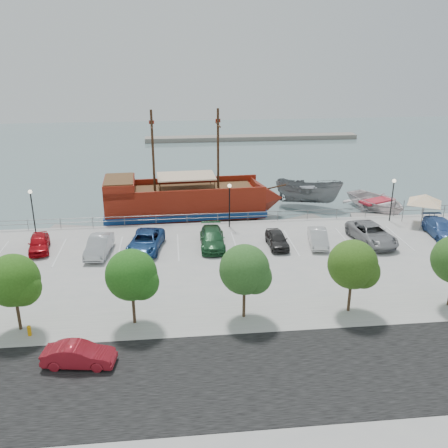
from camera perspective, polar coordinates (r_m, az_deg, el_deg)
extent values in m
plane|color=slate|center=(42.31, 1.64, -4.70)|extent=(160.00, 160.00, 0.00)
cube|color=black|center=(28.22, 6.20, -16.61)|extent=(100.00, 8.00, 0.04)
cube|color=gray|center=(33.10, 4.01, -10.41)|extent=(100.00, 4.00, 0.05)
cylinder|color=slate|center=(48.75, 0.44, 1.25)|extent=(50.00, 0.06, 0.06)
cylinder|color=slate|center=(48.88, 0.44, 0.81)|extent=(50.00, 0.06, 0.06)
cube|color=gray|center=(95.82, 3.20, 9.82)|extent=(40.00, 3.00, 0.80)
cube|color=maroon|center=(52.26, -4.50, 2.48)|extent=(16.39, 5.85, 2.63)
cube|color=navy|center=(52.53, -4.47, 1.59)|extent=(16.71, 6.17, 0.61)
cone|color=maroon|center=(53.63, 5.02, 2.94)|extent=(3.47, 5.00, 4.85)
cube|color=maroon|center=(51.63, -11.86, 4.22)|extent=(3.28, 5.20, 1.41)
cube|color=brown|center=(51.43, -11.92, 5.03)|extent=(3.06, 4.78, 0.12)
cube|color=brown|center=(51.90, -3.98, 3.95)|extent=(13.34, 5.09, 0.15)
cube|color=maroon|center=(54.11, -4.76, 4.94)|extent=(16.15, 1.01, 0.71)
cube|color=maroon|center=(49.46, -4.32, 3.47)|extent=(16.15, 1.01, 0.71)
cylinder|color=#382111|center=(51.24, -0.68, 8.50)|extent=(0.25, 0.25, 8.28)
cylinder|color=#382111|center=(50.73, -8.12, 8.18)|extent=(0.25, 0.25, 8.28)
cylinder|color=#382111|center=(50.78, -0.69, 11.29)|extent=(0.29, 3.03, 0.14)
cylinder|color=#382111|center=(50.26, -8.26, 10.99)|extent=(0.29, 3.03, 0.14)
cube|color=beige|center=(51.48, -4.36, 5.49)|extent=(6.04, 4.13, 0.12)
cylinder|color=#382111|center=(53.45, 5.80, 4.21)|extent=(2.52, 0.29, 0.60)
imported|color=slate|center=(57.23, 9.60, 3.38)|extent=(8.07, 5.76, 2.93)
imported|color=silver|center=(57.92, 17.06, 2.25)|extent=(7.95, 9.12, 1.58)
cube|color=gray|center=(51.21, -16.04, -0.73)|extent=(6.52, 3.25, 0.36)
cube|color=slate|center=(51.86, 7.96, 0.17)|extent=(6.51, 4.26, 0.36)
cube|color=gray|center=(55.02, 17.95, 0.56)|extent=(7.26, 3.58, 0.40)
cylinder|color=slate|center=(52.03, 19.79, 1.42)|extent=(0.09, 0.09, 2.19)
cylinder|color=slate|center=(53.70, 21.91, 1.72)|extent=(0.09, 0.09, 2.19)
cylinder|color=slate|center=(50.22, 21.66, 0.51)|extent=(0.09, 0.09, 2.19)
cylinder|color=slate|center=(51.95, 23.79, 0.85)|extent=(0.09, 0.09, 2.19)
pyramid|color=white|center=(51.40, 22.07, 3.18)|extent=(5.11, 5.11, 0.90)
imported|color=#AA1A26|center=(29.40, -16.25, -14.18)|extent=(4.13, 1.92, 1.31)
cylinder|color=#EC9D0A|center=(33.08, -21.35, -11.40)|extent=(0.23, 0.23, 0.58)
sphere|color=#EC9D0A|center=(32.93, -21.42, -10.94)|extent=(0.25, 0.25, 0.25)
cylinder|color=black|center=(48.58, -20.97, 1.09)|extent=(0.12, 0.12, 4.00)
sphere|color=#FFF2CC|center=(47.98, -21.28, 3.46)|extent=(0.36, 0.36, 0.36)
cylinder|color=black|center=(47.19, 0.62, 1.94)|extent=(0.12, 0.12, 4.00)
sphere|color=#FFF2CC|center=(46.57, 0.63, 4.39)|extent=(0.36, 0.36, 0.36)
cylinder|color=black|center=(51.50, 18.61, 2.44)|extent=(0.12, 0.12, 4.00)
sphere|color=#FFF2CC|center=(50.93, 18.88, 4.69)|extent=(0.36, 0.36, 0.36)
cylinder|color=#473321|center=(33.56, -22.44, -9.48)|extent=(0.20, 0.20, 2.20)
sphere|color=#265113|center=(32.54, -22.98, -5.95)|extent=(3.20, 3.20, 3.20)
sphere|color=#265113|center=(32.27, -22.01, -6.81)|extent=(2.20, 2.20, 2.20)
cylinder|color=#473321|center=(32.24, -10.28, -9.40)|extent=(0.20, 0.20, 2.20)
sphere|color=#1F5215|center=(31.17, -10.55, -5.72)|extent=(3.20, 3.20, 3.20)
sphere|color=#1F5215|center=(31.03, -9.42, -6.60)|extent=(2.20, 2.20, 2.20)
cylinder|color=#473321|center=(32.41, 2.30, -8.88)|extent=(0.20, 0.20, 2.20)
sphere|color=#28511E|center=(31.35, 2.36, -5.21)|extent=(3.20, 3.20, 3.20)
sphere|color=#28511E|center=(31.35, 3.52, -6.05)|extent=(2.20, 2.20, 2.20)
cylinder|color=#473321|center=(34.05, 14.15, -8.01)|extent=(0.20, 0.20, 2.20)
sphere|color=#2D5115|center=(33.05, 14.49, -4.49)|extent=(3.20, 3.20, 3.20)
sphere|color=#2D5115|center=(33.17, 15.58, -5.26)|extent=(2.20, 2.20, 2.20)
imported|color=#AA0810|center=(45.14, -20.39, -2.04)|extent=(2.32, 4.31, 1.39)
imported|color=#B1B3B7|center=(42.87, -14.10, -2.42)|extent=(2.11, 4.81, 1.54)
imported|color=navy|center=(42.95, -8.94, -1.99)|extent=(3.45, 5.87, 1.53)
imported|color=#1E502B|center=(43.12, -1.35, -1.67)|extent=(2.25, 5.20, 1.49)
imported|color=#262424|center=(43.40, 6.08, -1.73)|extent=(1.65, 4.00, 1.36)
imported|color=silver|center=(44.21, 10.70, -1.55)|extent=(2.09, 4.34, 1.37)
imported|color=gray|center=(45.86, 16.53, -1.07)|extent=(3.37, 6.13, 1.63)
imported|color=#35599E|center=(49.45, 23.62, -0.49)|extent=(2.55, 5.37, 1.51)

